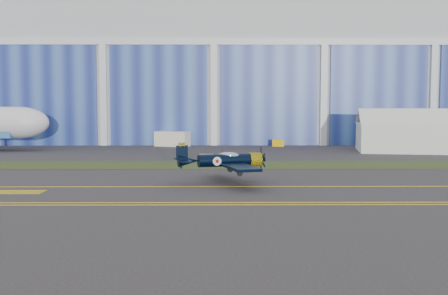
{
  "coord_description": "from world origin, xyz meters",
  "views": [
    {
      "loc": [
        1.17,
        -55.74,
        7.86
      ],
      "look_at": [
        1.69,
        6.42,
        2.94
      ],
      "focal_mm": 42.0,
      "sensor_mm": 36.0,
      "label": 1
    }
  ],
  "objects_px": {
    "shipping_container": "(172,139)",
    "tug": "(278,143)",
    "warbird": "(225,160)",
    "tent": "(406,130)"
  },
  "relations": [
    {
      "from": "tug",
      "to": "warbird",
      "type": "bearing_deg",
      "value": -96.42
    },
    {
      "from": "warbird",
      "to": "tug",
      "type": "distance_m",
      "value": 50.12
    },
    {
      "from": "shipping_container",
      "to": "tug",
      "type": "distance_m",
      "value": 20.79
    },
    {
      "from": "warbird",
      "to": "shipping_container",
      "type": "bearing_deg",
      "value": 85.59
    },
    {
      "from": "warbird",
      "to": "shipping_container",
      "type": "distance_m",
      "value": 50.38
    },
    {
      "from": "warbird",
      "to": "tent",
      "type": "bearing_deg",
      "value": 33.77
    },
    {
      "from": "shipping_container",
      "to": "tug",
      "type": "xyz_separation_m",
      "value": [
        20.77,
        -0.52,
        -0.79
      ]
    },
    {
      "from": "tent",
      "to": "shipping_container",
      "type": "distance_m",
      "value": 43.42
    },
    {
      "from": "warbird",
      "to": "tent",
      "type": "height_order",
      "value": "tent"
    },
    {
      "from": "warbird",
      "to": "tug",
      "type": "xyz_separation_m",
      "value": [
        10.93,
        48.89,
        -1.68
      ]
    }
  ]
}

